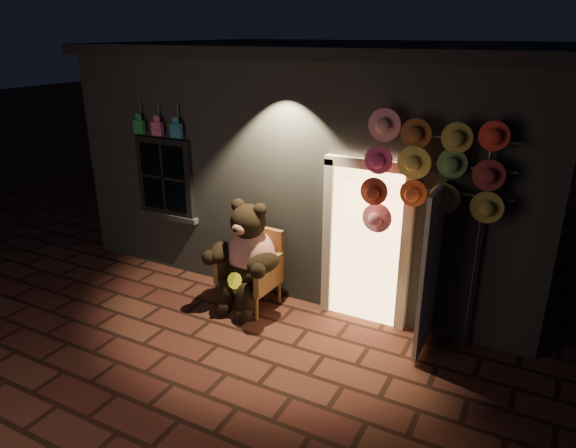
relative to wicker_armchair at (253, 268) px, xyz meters
The scene contains 5 objects.
ground 1.26m from the wicker_armchair, 81.82° to the right, with size 60.00×60.00×0.00m, color #512B1F.
shop_building 3.10m from the wicker_armchair, 86.72° to the left, with size 7.30×5.95×3.51m.
wicker_armchair is the anchor object (origin of this frame).
teddy_bear 0.26m from the wicker_armchair, 92.20° to the right, with size 1.13×0.90×1.55m.
hat_rack 2.78m from the wicker_armchair, ahead, with size 1.68×0.22×2.78m.
Camera 1 is at (3.29, -4.37, 3.64)m, focal length 32.00 mm.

